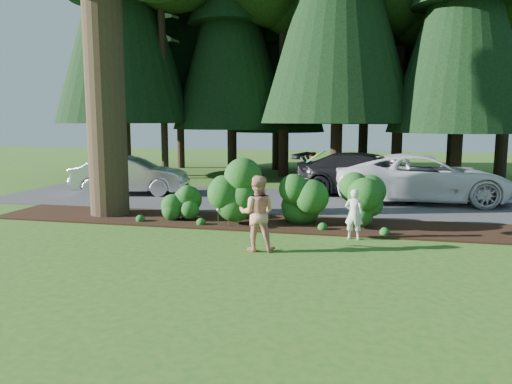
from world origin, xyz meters
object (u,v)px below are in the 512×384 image
(car_dark_suv, at_px, (368,175))
(adult, at_px, (257,213))
(car_silver_wagon, at_px, (131,175))
(frisbee, at_px, (315,156))
(car_white_suv, at_px, (424,178))
(child, at_px, (354,214))

(car_dark_suv, xyz_separation_m, adult, (-2.52, -9.32, 0.01))
(car_silver_wagon, distance_m, frisbee, 10.45)
(car_silver_wagon, xyz_separation_m, frisbee, (8.34, -6.14, 1.36))
(car_dark_suv, xyz_separation_m, frisbee, (-1.32, -7.85, 1.27))
(frisbee, bearing_deg, car_silver_wagon, 143.63)
(car_silver_wagon, height_order, car_dark_suv, car_dark_suv)
(adult, xyz_separation_m, frisbee, (1.20, 1.48, 1.27))
(car_white_suv, bearing_deg, car_dark_suv, 58.73)
(car_white_suv, relative_size, frisbee, 11.75)
(car_white_suv, relative_size, child, 4.90)
(car_dark_suv, distance_m, adult, 9.66)
(car_silver_wagon, bearing_deg, child, -133.44)
(child, relative_size, adult, 0.74)
(car_dark_suv, xyz_separation_m, child, (-0.32, -7.66, -0.23))
(car_dark_suv, distance_m, child, 7.67)
(adult, height_order, frisbee, frisbee)
(car_dark_suv, height_order, child, car_dark_suv)
(child, bearing_deg, adult, 47.94)
(car_dark_suv, relative_size, adult, 3.30)
(car_dark_suv, distance_m, frisbee, 8.06)
(car_dark_suv, height_order, adult, adult)
(frisbee, bearing_deg, car_dark_suv, 80.42)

